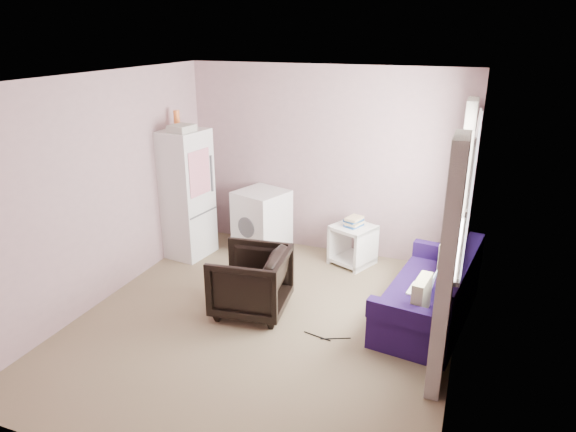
# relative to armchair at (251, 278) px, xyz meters

# --- Properties ---
(room) EXTENTS (3.84, 4.24, 2.54)m
(room) POSITION_rel_armchair_xyz_m (0.24, -0.18, 0.86)
(room) COLOR #847256
(room) RESTS_ON ground
(armchair) EXTENTS (0.80, 0.84, 0.78)m
(armchair) POSITION_rel_armchair_xyz_m (0.00, 0.00, 0.00)
(armchair) COLOR black
(armchair) RESTS_ON ground
(fridge) EXTENTS (0.67, 0.66, 1.94)m
(fridge) POSITION_rel_armchair_xyz_m (-1.45, 1.09, 0.48)
(fridge) COLOR silver
(fridge) RESTS_ON ground
(washing_machine) EXTENTS (0.77, 0.77, 0.86)m
(washing_machine) POSITION_rel_armchair_xyz_m (-0.54, 1.53, 0.06)
(washing_machine) COLOR silver
(washing_machine) RESTS_ON ground
(side_table) EXTENTS (0.63, 0.63, 0.65)m
(side_table) POSITION_rel_armchair_xyz_m (0.74, 1.57, -0.09)
(side_table) COLOR white
(side_table) RESTS_ON ground
(sofa) EXTENTS (1.00, 1.79, 0.76)m
(sofa) POSITION_rel_armchair_xyz_m (1.87, 0.49, -0.11)
(sofa) COLOR #210F47
(sofa) RESTS_ON ground
(window_dressing) EXTENTS (0.17, 2.62, 2.18)m
(window_dressing) POSITION_rel_armchair_xyz_m (2.01, 0.51, 0.72)
(window_dressing) COLOR white
(window_dressing) RESTS_ON ground
(floor_cables) EXTENTS (0.48, 0.13, 0.01)m
(floor_cables) POSITION_rel_armchair_xyz_m (0.93, -0.22, -0.39)
(floor_cables) COLOR black
(floor_cables) RESTS_ON ground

